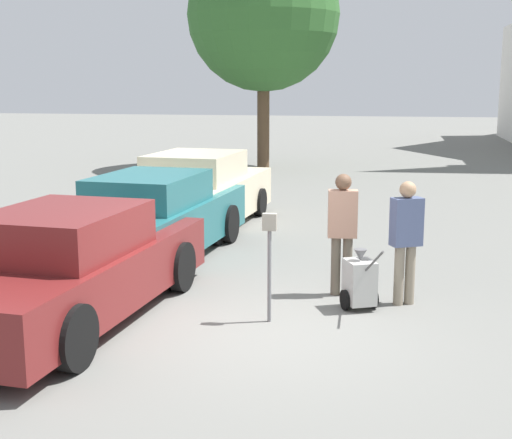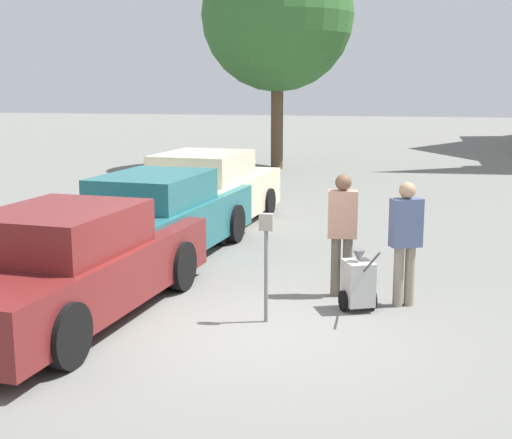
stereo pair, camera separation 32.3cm
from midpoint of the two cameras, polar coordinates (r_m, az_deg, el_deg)
name	(u,v)px [view 2 (the right image)]	position (r m, az deg, el deg)	size (l,w,h in m)	color
ground_plane	(258,329)	(9.11, 1.23, -8.79)	(120.00, 120.00, 0.00)	slate
parked_car_maroon	(70,266)	(9.64, -13.74, -3.67)	(2.29, 5.18, 1.50)	maroon
parked_car_teal	(158,219)	(12.61, -7.12, 0.05)	(2.23, 5.34, 1.53)	#23666B
parked_car_cream	(206,193)	(15.37, -3.44, 2.13)	(2.34, 5.28, 1.62)	beige
parking_meter	(266,247)	(9.13, 1.84, -2.24)	(0.18, 0.09, 1.44)	slate
person_worker	(342,227)	(10.36, 7.81, -0.58)	(0.44, 0.27, 1.79)	#665B4C
person_supervisor	(406,236)	(10.04, 12.79, -1.29)	(0.47, 0.39, 1.75)	gray
equipment_cart	(358,283)	(9.88, 9.11, -5.01)	(0.60, 0.98, 1.00)	#B2B2AD
shade_tree	(278,15)	(26.01, 2.11, 16.05)	(5.36, 5.36, 8.12)	brown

